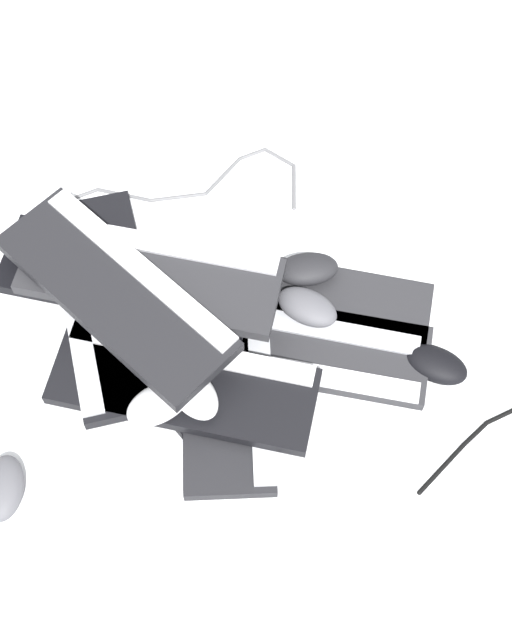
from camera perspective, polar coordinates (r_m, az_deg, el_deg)
The scene contains 17 objects.
ground_plane at distance 1.55m, azimuth -3.02°, elevation -2.25°, with size 3.20×3.20×0.00m, color white.
keyboard_0 at distance 1.52m, azimuth -1.74°, elevation -3.30°, with size 0.45×0.37×0.03m.
keyboard_1 at distance 1.54m, azimuth 2.92°, elevation -1.77°, with size 0.29×0.46×0.03m.
keyboard_2 at distance 1.59m, azimuth 3.18°, elevation 1.13°, with size 0.28×0.46×0.03m.
keyboard_3 at distance 1.58m, azimuth -7.66°, elevation -0.13°, with size 0.28×0.46×0.03m.
keyboard_4 at distance 1.57m, azimuth -9.55°, elevation 1.10°, with size 0.42×0.42×0.03m.
keyboard_5 at distance 1.56m, azimuth -8.17°, elevation 2.94°, with size 0.28×0.46×0.03m.
keyboard_6 at distance 1.48m, azimuth -4.62°, elevation -4.12°, with size 0.28×0.46×0.03m.
keyboard_7 at distance 1.52m, azimuth -6.73°, elevation 2.92°, with size 0.28×0.46×0.03m.
keyboard_8 at distance 1.47m, azimuth -8.90°, elevation 1.78°, with size 0.24×0.46×0.03m.
mouse_0 at distance 1.50m, azimuth -15.87°, elevation -10.31°, with size 0.11×0.07×0.04m, color #4C4C51.
mouse_1 at distance 1.54m, azimuth 3.31°, elevation 0.83°, with size 0.11×0.07×0.04m, color #4C4C51.
mouse_2 at distance 1.44m, azimuth -6.39°, elevation -5.24°, with size 0.11×0.07×0.04m, color silver.
mouse_3 at distance 1.55m, azimuth 11.46°, elevation -2.82°, with size 0.11×0.07×0.04m, color black.
mouse_4 at distance 1.44m, azimuth -4.08°, elevation -4.63°, with size 0.11×0.07×0.04m, color silver.
mouse_5 at distance 1.58m, azimuth 3.31°, elevation 3.27°, with size 0.11×0.07×0.04m, color black.
cable_1 at distance 1.72m, azimuth -5.78°, elevation 7.47°, with size 0.44×0.39×0.01m.
Camera 1 is at (0.54, 0.42, 1.40)m, focal length 50.00 mm.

